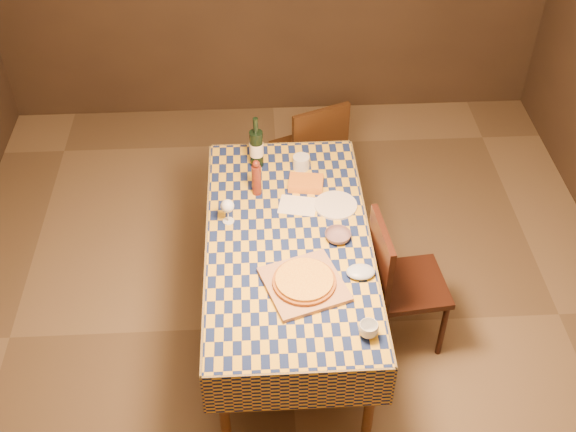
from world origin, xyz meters
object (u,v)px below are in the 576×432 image
(dining_table, at_px, (288,248))
(pizza, at_px, (304,281))
(bowl, at_px, (338,236))
(chair_right, at_px, (397,278))
(wine_bottle, at_px, (256,148))
(white_plate, at_px, (336,205))
(chair_far, at_px, (312,150))
(cutting_board, at_px, (304,284))

(dining_table, bearing_deg, pizza, -80.10)
(bowl, xyz_separation_m, chair_right, (0.35, -0.09, -0.27))
(pizza, relative_size, wine_bottle, 1.16)
(white_plate, height_order, chair_far, chair_far)
(white_plate, bearing_deg, pizza, -110.27)
(pizza, relative_size, bowl, 2.75)
(white_plate, bearing_deg, bowl, -93.63)
(bowl, bearing_deg, chair_far, 92.15)
(wine_bottle, distance_m, white_plate, 0.64)
(dining_table, bearing_deg, wine_bottle, 103.21)
(bowl, bearing_deg, chair_right, -14.24)
(chair_right, bearing_deg, white_plate, 131.66)
(pizza, relative_size, chair_right, 0.44)
(dining_table, bearing_deg, white_plate, 41.91)
(cutting_board, relative_size, bowl, 2.66)
(cutting_board, bearing_deg, dining_table, 99.90)
(wine_bottle, bearing_deg, chair_far, 49.60)
(dining_table, xyz_separation_m, wine_bottle, (-0.16, 0.69, 0.21))
(cutting_board, height_order, bowl, bowl)
(dining_table, height_order, chair_right, chair_right)
(pizza, xyz_separation_m, wine_bottle, (-0.23, 1.06, 0.09))
(dining_table, distance_m, bowl, 0.30)
(cutting_board, xyz_separation_m, white_plate, (0.23, 0.63, -0.01))
(wine_bottle, bearing_deg, white_plate, -43.01)
(dining_table, relative_size, chair_far, 1.98)
(chair_far, relative_size, chair_right, 1.00)
(dining_table, relative_size, bowl, 12.43)
(cutting_board, distance_m, chair_right, 0.67)
(chair_right, bearing_deg, cutting_board, -155.32)
(dining_table, xyz_separation_m, bowl, (0.28, -0.02, 0.10))
(bowl, bearing_deg, cutting_board, -121.74)
(bowl, height_order, white_plate, bowl)
(pizza, distance_m, chair_right, 0.68)
(pizza, height_order, chair_right, chair_right)
(pizza, xyz_separation_m, white_plate, (0.23, 0.63, -0.03))
(wine_bottle, distance_m, chair_right, 1.19)
(cutting_board, relative_size, pizza, 0.96)
(dining_table, height_order, pizza, pizza)
(cutting_board, xyz_separation_m, pizza, (-0.00, 0.00, 0.03))
(dining_table, height_order, chair_far, chair_far)
(white_plate, height_order, chair_right, chair_right)
(pizza, xyz_separation_m, bowl, (0.21, 0.35, -0.02))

